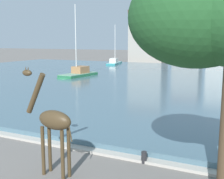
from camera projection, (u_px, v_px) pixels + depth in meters
harbor_water at (176, 80)px, 36.30m from camera, size 81.87×49.11×0.36m
quay_edge_coping at (57, 144)px, 14.23m from camera, size 81.87×0.50×0.12m
giraffe_statue at (52, 122)px, 10.77m from camera, size 2.35×0.69×4.10m
sailboat_green at (77, 75)px, 38.72m from camera, size 2.84×6.98×9.68m
sailboat_teal at (115, 63)px, 59.91m from camera, size 3.39×8.22×8.28m
mooring_bollard at (144, 157)px, 12.14m from camera, size 0.24×0.24×0.50m
townhouse_corner_house at (149, 37)px, 67.24m from camera, size 8.16×5.73×11.96m
townhouse_narrow_midrow at (188, 44)px, 64.12m from camera, size 5.98×5.16×8.88m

